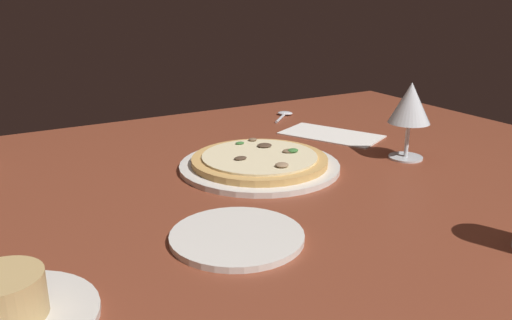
# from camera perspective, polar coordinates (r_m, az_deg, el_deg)

# --- Properties ---
(dining_table) EXTENTS (1.50, 1.10, 0.04)m
(dining_table) POSITION_cam_1_polar(r_m,az_deg,el_deg) (0.92, -0.41, -3.75)
(dining_table) COLOR brown
(dining_table) RESTS_ON ground
(pizza_main) EXTENTS (0.30, 0.30, 0.03)m
(pizza_main) POSITION_cam_1_polar(r_m,az_deg,el_deg) (0.98, 0.39, -0.28)
(pizza_main) COLOR silver
(pizza_main) RESTS_ON dining_table
(ramekin_on_saucer) EXTENTS (0.18, 0.18, 0.05)m
(ramekin_on_saucer) POSITION_cam_1_polar(r_m,az_deg,el_deg) (0.60, -25.23, -14.02)
(ramekin_on_saucer) COLOR silver
(ramekin_on_saucer) RESTS_ON dining_table
(wine_glass_far) EXTENTS (0.08, 0.08, 0.15)m
(wine_glass_far) POSITION_cam_1_polar(r_m,az_deg,el_deg) (1.06, 16.16, 5.64)
(wine_glass_far) COLOR silver
(wine_glass_far) RESTS_ON dining_table
(side_plate) EXTENTS (0.18, 0.18, 0.01)m
(side_plate) POSITION_cam_1_polar(r_m,az_deg,el_deg) (0.72, -2.05, -8.18)
(side_plate) COLOR silver
(side_plate) RESTS_ON dining_table
(paper_menu) EXTENTS (0.20, 0.25, 0.00)m
(paper_menu) POSITION_cam_1_polar(r_m,az_deg,el_deg) (1.22, 8.03, 2.67)
(paper_menu) COLOR white
(paper_menu) RESTS_ON dining_table
(spoon) EXTENTS (0.09, 0.09, 0.01)m
(spoon) POSITION_cam_1_polar(r_m,az_deg,el_deg) (1.39, 2.99, 4.88)
(spoon) COLOR silver
(spoon) RESTS_ON dining_table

